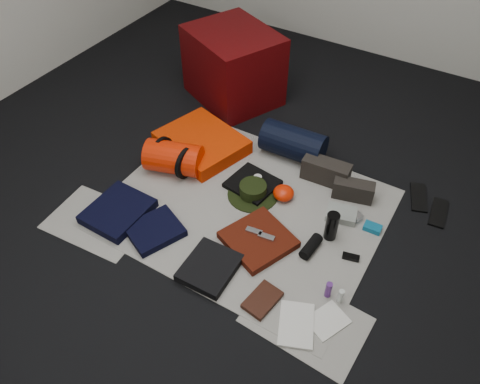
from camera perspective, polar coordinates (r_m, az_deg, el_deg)
The scene contains 37 objects.
floor at distance 2.88m, azimuth 0.62°, elevation -2.13°, with size 4.50×4.50×0.02m, color black.
newspaper_mat at distance 2.87m, azimuth 0.62°, elevation -1.95°, with size 1.60×1.30×0.01m, color #B2AFA4.
newspaper_sheet_front_left at distance 2.93m, azimuth -16.97°, elevation -3.47°, with size 0.58×0.40×0.00m, color #B2AFA4.
newspaper_sheet_front_right at distance 2.44m, azimuth 8.07°, elevation -15.19°, with size 0.58×0.40×0.00m, color #B2AFA4.
red_cabinet at distance 3.67m, azimuth -0.81°, elevation 15.11°, with size 0.65×0.54×0.54m, color #4E0507.
sleeping_pad at distance 3.26m, azimuth -4.70°, elevation 6.02°, with size 0.55×0.45×0.10m, color red.
stuff_sack at distance 3.07m, azimuth -8.08°, elevation 4.15°, with size 0.21×0.21×0.36m, color red.
sack_strap_left at distance 3.12m, azimuth -9.56°, elevation 4.78°, with size 0.22×0.22×0.03m, color black.
sack_strap_right at distance 3.02m, azimuth -6.57°, elevation 3.55°, with size 0.22×0.22×0.03m, color black.
navy_duffel at distance 3.18m, azimuth 6.50°, elevation 6.00°, with size 0.22×0.22×0.42m, color black.
boonie_brim at distance 2.95m, azimuth 1.57°, elevation -0.27°, with size 0.32×0.32×0.01m, color black.
boonie_crown at distance 2.92m, azimuth 1.59°, elevation 0.31°, with size 0.17×0.17×0.07m, color black.
hiking_boot_left at distance 3.04m, azimuth 10.41°, elevation 2.49°, with size 0.30×0.11×0.15m, color #292420.
hiking_boot_right at distance 2.97m, azimuth 13.64°, elevation 0.23°, with size 0.25×0.09×0.12m, color #292420.
flip_flop_left at distance 3.14m, azimuth 20.93°, elevation -0.61°, with size 0.09×0.25×0.01m, color black.
flip_flop_right at distance 3.09m, azimuth 23.03°, elevation -2.33°, with size 0.09×0.24×0.01m, color black.
trousers_navy_a at distance 2.90m, azimuth -14.64°, elevation -2.28°, with size 0.32×0.37×0.06m, color black.
trousers_navy_b at distance 2.76m, azimuth -10.34°, elevation -4.62°, with size 0.26×0.29×0.05m, color black.
trousers_charcoal at distance 2.56m, azimuth -3.71°, elevation -9.17°, with size 0.26×0.30×0.05m, color black.
black_tshirt at distance 3.00m, azimuth 1.54°, elevation 1.02°, with size 0.29×0.27×0.03m, color black.
red_shirt at distance 2.68m, azimuth 2.24°, elevation -5.81°, with size 0.34×0.34×0.05m, color #491308.
orange_stuff_sack at distance 2.91m, azimuth 5.33°, elevation -0.12°, with size 0.13×0.13×0.09m, color red.
first_aid_pouch at distance 2.87m, azimuth 12.26°, elevation -2.61°, with size 0.18×0.13×0.04m, color gray.
water_bottle at distance 2.70m, azimuth 11.11°, elevation -4.11°, with size 0.07×0.07×0.18m, color black.
speaker at distance 2.66m, azimuth 8.64°, elevation -6.58°, with size 0.06×0.06×0.17m, color black.
compact_camera at distance 2.89m, azimuth 13.76°, elevation -2.73°, with size 0.10×0.06×0.04m, color #B1B2B7.
cyan_case at distance 2.85m, azimuth 15.85°, elevation -4.21°, with size 0.10×0.06×0.03m, color #0D5C82.
toiletry_purple at distance 2.49m, azimuth 10.73°, elevation -11.62°, with size 0.03×0.03×0.10m, color #502370.
toiletry_clear at distance 2.48m, azimuth 12.16°, elevation -12.30°, with size 0.03×0.03×0.09m, color beige.
paperback_book at distance 2.46m, azimuth 2.74°, elevation -13.00°, with size 0.13×0.20×0.03m, color black.
map_booklet at distance 2.41m, azimuth 6.88°, elevation -15.74°, with size 0.17×0.25×0.01m, color silver.
map_printout at distance 2.45m, azimuth 10.62°, elevation -15.15°, with size 0.15×0.19×0.01m, color silver.
sunglasses at distance 2.68m, azimuth 13.35°, elevation -7.72°, with size 0.09×0.04×0.02m, color black.
key_cluster at distance 2.89m, azimuth -16.89°, elevation -3.97°, with size 0.07×0.07×0.01m, color #B1B2B7.
tape_roll at distance 2.99m, azimuth 2.17°, elevation 1.66°, with size 0.05×0.05×0.04m, color beige.
energy_bar_a at distance 2.68m, azimuth 1.72°, elevation -4.78°, with size 0.10×0.04×0.01m, color #B1B2B7.
energy_bar_b at distance 2.65m, azimuth 3.23°, elevation -5.45°, with size 0.10×0.04×0.01m, color #B1B2B7.
Camera 1 is at (0.98, -1.69, 2.11)m, focal length 35.00 mm.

